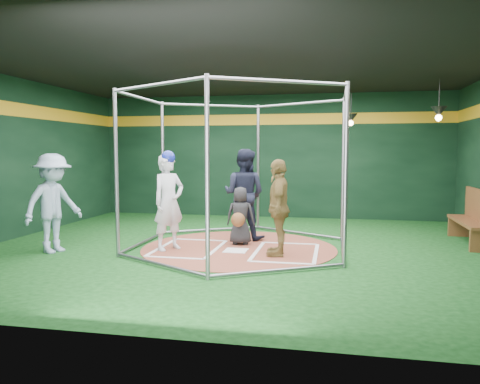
% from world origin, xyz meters
% --- Properties ---
extents(room_shell, '(10.10, 9.10, 3.53)m').
position_xyz_m(room_shell, '(0.00, 0.01, 1.75)').
color(room_shell, '#0C370F').
rests_on(room_shell, ground).
extents(clay_disc, '(3.80, 3.80, 0.01)m').
position_xyz_m(clay_disc, '(0.00, 0.00, 0.01)').
color(clay_disc, brown).
rests_on(clay_disc, ground).
extents(home_plate, '(0.43, 0.43, 0.01)m').
position_xyz_m(home_plate, '(0.00, -0.30, 0.02)').
color(home_plate, white).
rests_on(home_plate, clay_disc).
extents(batter_box_left, '(1.17, 1.77, 0.01)m').
position_xyz_m(batter_box_left, '(-0.95, -0.25, 0.02)').
color(batter_box_left, white).
rests_on(batter_box_left, clay_disc).
extents(batter_box_right, '(1.17, 1.77, 0.01)m').
position_xyz_m(batter_box_right, '(0.95, -0.25, 0.02)').
color(batter_box_right, white).
rests_on(batter_box_right, clay_disc).
extents(batting_cage, '(4.05, 4.67, 3.00)m').
position_xyz_m(batting_cage, '(-0.00, -0.00, 1.50)').
color(batting_cage, gray).
rests_on(batting_cage, ground).
extents(pendant_lamp_near, '(0.34, 0.34, 0.90)m').
position_xyz_m(pendant_lamp_near, '(2.20, 3.60, 2.74)').
color(pendant_lamp_near, black).
rests_on(pendant_lamp_near, room_shell).
extents(pendant_lamp_far, '(0.34, 0.34, 0.90)m').
position_xyz_m(pendant_lamp_far, '(4.00, 2.00, 2.74)').
color(pendant_lamp_far, black).
rests_on(pendant_lamp_far, room_shell).
extents(batter_figure, '(0.74, 0.80, 1.90)m').
position_xyz_m(batter_figure, '(-1.28, -0.42, 0.95)').
color(batter_figure, silver).
rests_on(batter_figure, clay_disc).
extents(visitor_leopard, '(0.51, 1.05, 1.75)m').
position_xyz_m(visitor_leopard, '(0.83, -0.50, 0.89)').
color(visitor_leopard, '#A68847').
rests_on(visitor_leopard, clay_disc).
extents(catcher_figure, '(0.60, 0.60, 1.17)m').
position_xyz_m(catcher_figure, '(-0.04, 0.33, 0.59)').
color(catcher_figure, black).
rests_on(catcher_figure, clay_disc).
extents(umpire, '(1.08, 0.92, 1.93)m').
position_xyz_m(umpire, '(-0.08, 0.95, 0.98)').
color(umpire, black).
rests_on(umpire, clay_disc).
extents(bystander_blue, '(1.07, 1.36, 1.86)m').
position_xyz_m(bystander_blue, '(-3.34, -1.04, 0.93)').
color(bystander_blue, '#91A7C0').
rests_on(bystander_blue, ground).
extents(dugout_bench, '(0.45, 1.92, 1.12)m').
position_xyz_m(dugout_bench, '(4.64, 1.39, 0.57)').
color(dugout_bench, brown).
rests_on(dugout_bench, ground).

